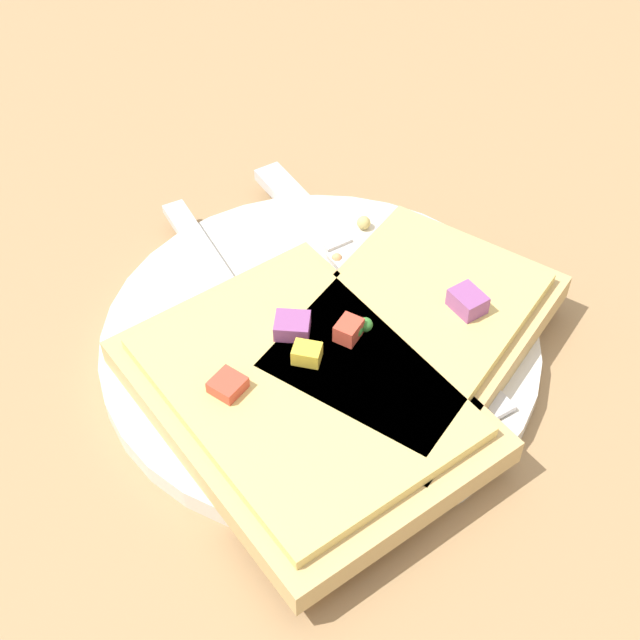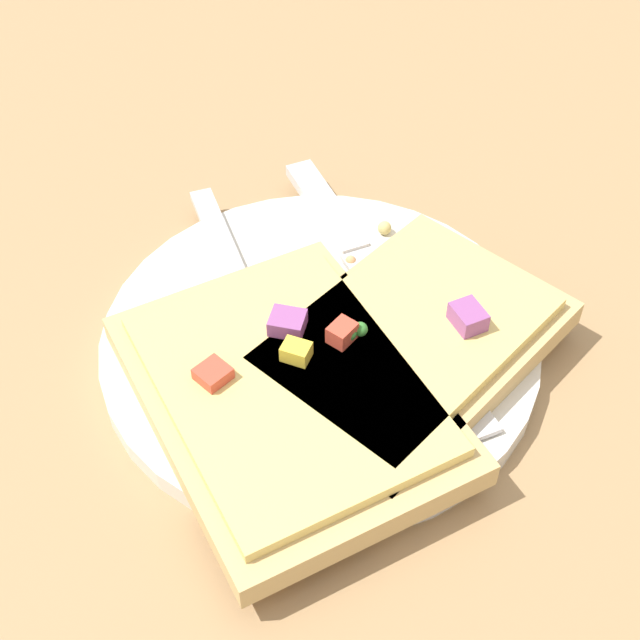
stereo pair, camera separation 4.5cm
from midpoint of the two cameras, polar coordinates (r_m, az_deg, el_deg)
The scene contains 7 objects.
ground_plane at distance 0.46m, azimuth -2.76°, elevation -2.01°, with size 4.00×4.00×0.00m, color #9E7A51.
plate at distance 0.46m, azimuth -2.79°, elevation -1.52°, with size 0.22×0.22×0.01m.
fork at distance 0.45m, azimuth -6.71°, elevation -1.39°, with size 0.15×0.18×0.01m.
knife at distance 0.49m, azimuth -0.72°, elevation 3.83°, with size 0.16×0.18×0.01m.
pizza_slice_main at distance 0.42m, azimuth -3.73°, elevation -5.10°, with size 0.20×0.20×0.03m.
pizza_slice_corner at distance 0.44m, azimuth 2.93°, elevation -0.99°, with size 0.16×0.18×0.03m.
crumb_scatter at distance 0.49m, azimuth -2.27°, elevation 3.96°, with size 0.05×0.11×0.01m.
Camera 1 is at (0.05, -0.30, 0.35)m, focal length 50.00 mm.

